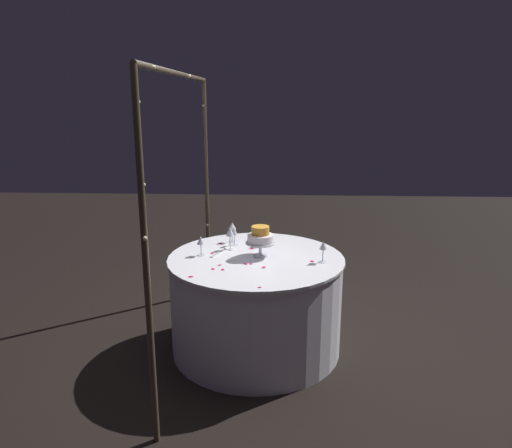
{
  "coord_description": "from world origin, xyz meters",
  "views": [
    {
      "loc": [
        -3.31,
        -0.15,
        1.88
      ],
      "look_at": [
        0.0,
        0.0,
        0.99
      ],
      "focal_mm": 33.23,
      "sensor_mm": 36.0,
      "label": 1
    }
  ],
  "objects_px": {
    "decorative_arch": "(184,172)",
    "wine_glass_3": "(263,233)",
    "wine_glass_2": "(230,232)",
    "cake_knife": "(223,251)",
    "wine_glass_4": "(234,232)",
    "wine_glass_0": "(232,227)",
    "wine_glass_1": "(201,241)",
    "tiered_cake": "(260,237)",
    "main_table": "(256,303)",
    "wine_glass_5": "(323,247)"
  },
  "relations": [
    {
      "from": "decorative_arch",
      "to": "wine_glass_3",
      "type": "height_order",
      "value": "decorative_arch"
    },
    {
      "from": "wine_glass_2",
      "to": "cake_knife",
      "type": "height_order",
      "value": "wine_glass_2"
    },
    {
      "from": "wine_glass_4",
      "to": "decorative_arch",
      "type": "bearing_deg",
      "value": 130.26
    },
    {
      "from": "wine_glass_0",
      "to": "cake_knife",
      "type": "distance_m",
      "value": 0.28
    },
    {
      "from": "decorative_arch",
      "to": "wine_glass_1",
      "type": "distance_m",
      "value": 0.53
    },
    {
      "from": "tiered_cake",
      "to": "decorative_arch",
      "type": "bearing_deg",
      "value": 92.46
    },
    {
      "from": "wine_glass_1",
      "to": "wine_glass_3",
      "type": "distance_m",
      "value": 0.52
    },
    {
      "from": "wine_glass_3",
      "to": "wine_glass_2",
      "type": "bearing_deg",
      "value": 111.96
    },
    {
      "from": "wine_glass_3",
      "to": "wine_glass_1",
      "type": "bearing_deg",
      "value": 119.29
    },
    {
      "from": "wine_glass_1",
      "to": "cake_knife",
      "type": "xyz_separation_m",
      "value": [
        0.1,
        -0.15,
        -0.11
      ]
    },
    {
      "from": "tiered_cake",
      "to": "wine_glass_1",
      "type": "distance_m",
      "value": 0.44
    },
    {
      "from": "decorative_arch",
      "to": "cake_knife",
      "type": "distance_m",
      "value": 0.68
    },
    {
      "from": "wine_glass_3",
      "to": "wine_glass_0",
      "type": "bearing_deg",
      "value": 68.26
    },
    {
      "from": "wine_glass_4",
      "to": "cake_knife",
      "type": "distance_m",
      "value": 0.2
    },
    {
      "from": "tiered_cake",
      "to": "main_table",
      "type": "bearing_deg",
      "value": 127.11
    },
    {
      "from": "main_table",
      "to": "wine_glass_5",
      "type": "bearing_deg",
      "value": -100.46
    },
    {
      "from": "decorative_arch",
      "to": "wine_glass_4",
      "type": "xyz_separation_m",
      "value": [
        0.28,
        -0.33,
        -0.52
      ]
    },
    {
      "from": "decorative_arch",
      "to": "wine_glass_4",
      "type": "relative_size",
      "value": 14.57
    },
    {
      "from": "wine_glass_0",
      "to": "wine_glass_3",
      "type": "xyz_separation_m",
      "value": [
        -0.1,
        -0.25,
        -0.02
      ]
    },
    {
      "from": "tiered_cake",
      "to": "wine_glass_4",
      "type": "relative_size",
      "value": 1.53
    },
    {
      "from": "wine_glass_3",
      "to": "wine_glass_4",
      "type": "bearing_deg",
      "value": 89.31
    },
    {
      "from": "cake_knife",
      "to": "decorative_arch",
      "type": "bearing_deg",
      "value": 116.66
    },
    {
      "from": "decorative_arch",
      "to": "wine_glass_3",
      "type": "distance_m",
      "value": 0.81
    },
    {
      "from": "wine_glass_4",
      "to": "main_table",
      "type": "bearing_deg",
      "value": -146.44
    },
    {
      "from": "wine_glass_0",
      "to": "wine_glass_1",
      "type": "height_order",
      "value": "wine_glass_0"
    },
    {
      "from": "wine_glass_0",
      "to": "wine_glass_5",
      "type": "relative_size",
      "value": 1.05
    },
    {
      "from": "wine_glass_3",
      "to": "wine_glass_5",
      "type": "height_order",
      "value": "wine_glass_5"
    },
    {
      "from": "main_table",
      "to": "tiered_cake",
      "type": "xyz_separation_m",
      "value": [
        0.02,
        -0.03,
        0.52
      ]
    },
    {
      "from": "decorative_arch",
      "to": "wine_glass_1",
      "type": "xyz_separation_m",
      "value": [
        0.02,
        -0.1,
        -0.52
      ]
    },
    {
      "from": "wine_glass_4",
      "to": "wine_glass_1",
      "type": "bearing_deg",
      "value": 138.73
    },
    {
      "from": "wine_glass_3",
      "to": "cake_knife",
      "type": "height_order",
      "value": "wine_glass_3"
    },
    {
      "from": "wine_glass_2",
      "to": "main_table",
      "type": "bearing_deg",
      "value": -129.95
    },
    {
      "from": "main_table",
      "to": "wine_glass_5",
      "type": "height_order",
      "value": "wine_glass_5"
    },
    {
      "from": "wine_glass_4",
      "to": "wine_glass_5",
      "type": "xyz_separation_m",
      "value": [
        -0.37,
        -0.67,
        0.01
      ]
    },
    {
      "from": "main_table",
      "to": "wine_glass_0",
      "type": "xyz_separation_m",
      "value": [
        0.38,
        0.21,
        0.49
      ]
    },
    {
      "from": "main_table",
      "to": "wine_glass_4",
      "type": "distance_m",
      "value": 0.58
    },
    {
      "from": "tiered_cake",
      "to": "wine_glass_3",
      "type": "height_order",
      "value": "tiered_cake"
    },
    {
      "from": "tiered_cake",
      "to": "wine_glass_1",
      "type": "relative_size",
      "value": 1.54
    },
    {
      "from": "wine_glass_5",
      "to": "cake_knife",
      "type": "distance_m",
      "value": 0.78
    },
    {
      "from": "wine_glass_1",
      "to": "wine_glass_0",
      "type": "bearing_deg",
      "value": -29.42
    },
    {
      "from": "wine_glass_1",
      "to": "cake_knife",
      "type": "bearing_deg",
      "value": -54.71
    },
    {
      "from": "tiered_cake",
      "to": "wine_glass_0",
      "type": "bearing_deg",
      "value": 34.3
    },
    {
      "from": "decorative_arch",
      "to": "wine_glass_0",
      "type": "relative_size",
      "value": 13.35
    },
    {
      "from": "main_table",
      "to": "wine_glass_5",
      "type": "distance_m",
      "value": 0.69
    },
    {
      "from": "wine_glass_3",
      "to": "wine_glass_4",
      "type": "distance_m",
      "value": 0.23
    },
    {
      "from": "decorative_arch",
      "to": "cake_knife",
      "type": "xyz_separation_m",
      "value": [
        0.13,
        -0.25,
        -0.62
      ]
    },
    {
      "from": "wine_glass_2",
      "to": "cake_knife",
      "type": "relative_size",
      "value": 0.65
    },
    {
      "from": "main_table",
      "to": "cake_knife",
      "type": "bearing_deg",
      "value": 64.41
    },
    {
      "from": "wine_glass_0",
      "to": "main_table",
      "type": "bearing_deg",
      "value": -150.85
    },
    {
      "from": "wine_glass_3",
      "to": "cake_knife",
      "type": "relative_size",
      "value": 0.54
    }
  ]
}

